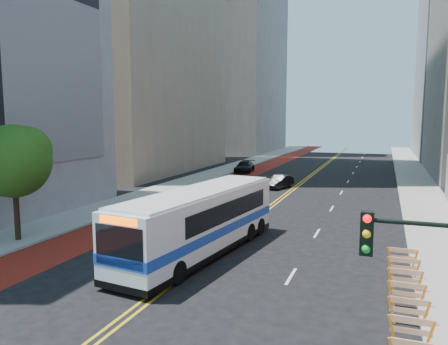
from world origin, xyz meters
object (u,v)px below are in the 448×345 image
at_px(traffic_signal, 421,287).
at_px(car_a, 184,194).
at_px(street_tree, 15,158).
at_px(car_b, 279,182).
at_px(car_c, 245,167).
at_px(transit_bus, 201,220).

bearing_deg(traffic_signal, car_a, 125.22).
height_order(street_tree, car_b, street_tree).
bearing_deg(street_tree, car_a, 75.27).
bearing_deg(car_c, car_a, -92.48).
bearing_deg(transit_bus, car_a, 126.45).
height_order(traffic_signal, car_a, traffic_signal).
xyz_separation_m(transit_bus, car_a, (-7.11, 12.74, -1.13)).
height_order(street_tree, transit_bus, street_tree).
distance_m(street_tree, transit_bus, 11.43).
distance_m(transit_bus, car_a, 14.63).
bearing_deg(transit_bus, car_b, 100.14).
bearing_deg(car_c, traffic_signal, -74.25).
relative_size(car_a, car_b, 1.00).
bearing_deg(transit_bus, traffic_signal, -41.53).
height_order(car_a, car_c, car_c).
height_order(street_tree, car_c, street_tree).
bearing_deg(transit_bus, car_c, 111.19).
height_order(car_b, car_c, car_c).
height_order(traffic_signal, transit_bus, traffic_signal).
xyz_separation_m(car_b, car_c, (-7.34, 11.33, 0.08)).
distance_m(street_tree, car_a, 15.44).
height_order(street_tree, traffic_signal, street_tree).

